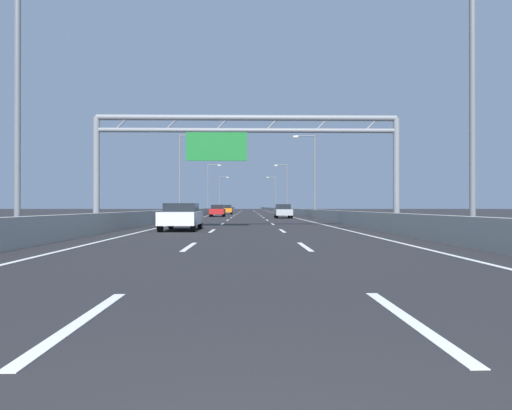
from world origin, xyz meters
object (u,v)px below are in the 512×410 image
Objects in this scene: streetlamp_right_near at (466,85)px; streetlamp_left_near at (25,83)px; orange_car at (227,209)px; red_car at (218,211)px; streetlamp_left_far at (209,185)px; white_car at (181,216)px; streetlamp_left_mid at (182,170)px; streetlamp_left_distant at (220,191)px; streetlamp_right_mid at (313,170)px; streetlamp_right_distant at (275,191)px; sign_gantry at (243,142)px; streetlamp_right_far at (286,185)px; silver_car at (283,211)px.

streetlamp_left_near is at bearing 180.00° from streetlamp_right_near.
streetlamp_left_near reaches higher than orange_car.
streetlamp_left_far is at bearing 96.86° from red_car.
streetlamp_left_mid is at bearing 98.33° from white_car.
streetlamp_left_mid is 2.10× the size of orange_car.
streetlamp_left_mid is at bearing -90.00° from streetlamp_left_distant.
streetlamp_left_far is (0.00, 71.46, 0.00)m from streetlamp_left_near.
streetlamp_right_mid is 2.27× the size of white_car.
white_car is at bearing -96.32° from streetlamp_right_distant.
streetlamp_left_distant is 67.26m from red_car.
streetlamp_left_far is 2.27× the size of white_car.
white_car is (3.99, 8.46, -4.65)m from streetlamp_left_near.
streetlamp_right_near and streetlamp_right_mid have the same top height.
white_car is at bearing -158.53° from sign_gantry.
streetlamp_right_far is at bearing -90.00° from streetlamp_right_distant.
white_car is at bearing -90.09° from orange_car.
sign_gantry is 3.90× the size of red_car.
streetlamp_left_near is 108.22m from streetlamp_right_distant.
streetlamp_left_near and streetlamp_right_distant have the same top height.
streetlamp_left_distant is at bearing 97.93° from streetlamp_right_near.
streetlamp_right_distant is at bearing 90.00° from streetlamp_right_mid.
streetlamp_right_far is at bearing 90.00° from streetlamp_right_near.
streetlamp_right_mid is 6.51m from silver_car.
streetlamp_left_far is 1.00× the size of streetlamp_right_distant.
streetlamp_left_distant is at bearing 92.32° from white_car.
streetlamp_right_far is at bearing 82.90° from sign_gantry.
streetlamp_right_far is 1.00× the size of streetlamp_left_distant.
streetlamp_right_far is at bearing 90.00° from streetlamp_right_mid.
streetlamp_left_distant is at bearing 94.68° from orange_car.
streetlamp_left_mid is 2.27× the size of white_car.
sign_gantry reaches higher than red_car.
streetlamp_right_mid is (14.93, 0.00, 0.00)m from streetlamp_left_mid.
streetlamp_left_near is at bearing -90.00° from streetlamp_left_far.
streetlamp_left_mid is (-7.25, 25.99, 0.53)m from sign_gantry.
silver_car is at bearing -73.56° from orange_car.
streetlamp_left_far is 35.73m from streetlamp_left_distant.
streetlamp_right_near is at bearing -83.72° from silver_car.
streetlamp_left_mid is 2.30× the size of silver_car.
silver_car is 25.54m from white_car.
red_car is at bearing -86.79° from streetlamp_left_distant.
orange_car is (0.08, 48.99, 0.02)m from white_car.
streetlamp_left_near is 2.27× the size of white_car.
streetlamp_left_distant is at bearing 90.00° from streetlamp_left_mid.
red_car is (-11.17, -31.27, -4.65)m from streetlamp_right_far.
silver_car is at bearing -13.90° from streetlamp_left_mid.
streetlamp_left_far is at bearing 90.00° from streetlamp_left_mid.
sign_gantry is at bearing -85.75° from streetlamp_left_distant.
white_car is 0.92× the size of orange_car.
streetlamp_right_near is at bearing -51.72° from sign_gantry.
streetlamp_left_distant and streetlamp_right_distant have the same top height.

